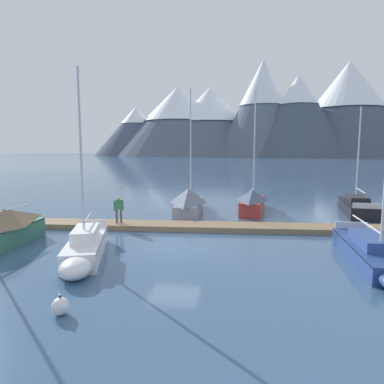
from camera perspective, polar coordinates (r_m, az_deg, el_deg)
ground_plane at (r=17.16m, az=-3.04°, el=-9.14°), size 700.00×700.00×0.00m
mountain_west_summit at (r=254.84m, az=-9.20°, el=10.08°), size 60.97×60.97×35.10m
mountain_central_massif at (r=249.06m, az=-2.37°, el=12.00°), size 92.78×92.78×48.50m
mountain_shoulder_ridge at (r=245.95m, az=3.11°, el=12.02°), size 89.71×89.71×48.04m
mountain_east_summit at (r=224.27m, az=11.68°, el=13.89°), size 58.24×58.24×59.73m
mountain_rear_spur at (r=218.69m, az=17.15°, el=12.13°), size 64.40×64.40×48.18m
mountain_north_horn at (r=240.35m, az=24.50°, el=12.84°), size 83.38×83.38×58.70m
dock at (r=20.93m, az=-0.82°, el=-5.72°), size 29.81×3.74×0.30m
sailboat_mid_dock_port at (r=15.91m, az=-17.45°, el=-8.76°), size 3.07×6.17×8.21m
sailboat_mid_dock_starboard at (r=25.85m, az=-0.41°, el=-1.50°), size 2.12×6.94×9.29m
sailboat_far_berth at (r=26.72m, az=10.13°, el=-1.50°), size 2.21×6.42×9.25m
sailboat_outer_slip at (r=16.34m, az=28.15°, el=-9.12°), size 1.93×7.54×6.82m
sailboat_end_of_dock at (r=28.99m, az=25.61°, el=-1.98°), size 2.62×7.66×7.94m
person_on_dock at (r=21.41m, az=-12.12°, el=-2.55°), size 0.54×0.36×1.69m
mooring_buoy_channel_marker at (r=11.21m, az=-21.05°, el=-17.35°), size 0.52×0.52×0.60m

